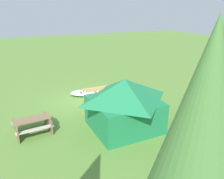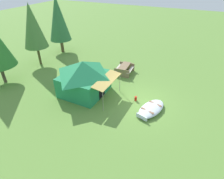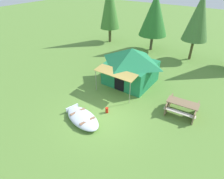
% 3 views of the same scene
% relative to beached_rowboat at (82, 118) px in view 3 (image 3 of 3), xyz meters
% --- Properties ---
extents(ground_plane, '(80.00, 80.00, 0.00)m').
position_rel_beached_rowboat_xyz_m(ground_plane, '(0.72, 1.02, -0.19)').
color(ground_plane, '#5E8939').
extents(beached_rowboat, '(2.70, 1.85, 0.37)m').
position_rel_beached_rowboat_xyz_m(beached_rowboat, '(0.00, 0.00, 0.00)').
color(beached_rowboat, silver).
rests_on(beached_rowboat, ground_plane).
extents(canvas_cabin_tent, '(3.45, 4.06, 2.58)m').
position_rel_beached_rowboat_xyz_m(canvas_cabin_tent, '(0.05, 5.19, 1.15)').
color(canvas_cabin_tent, '#1F7F4B').
rests_on(canvas_cabin_tent, ground_plane).
extents(picnic_table, '(1.80, 1.52, 0.77)m').
position_rel_beached_rowboat_xyz_m(picnic_table, '(4.28, 3.67, 0.28)').
color(picnic_table, '#806749').
rests_on(picnic_table, ground_plane).
extents(cooler_box, '(0.62, 0.68, 0.37)m').
position_rel_beached_rowboat_xyz_m(cooler_box, '(1.06, 4.18, -0.01)').
color(cooler_box, '#308A5B').
rests_on(cooler_box, ground_plane).
extents(fuel_can, '(0.24, 0.24, 0.33)m').
position_rel_beached_rowboat_xyz_m(fuel_can, '(0.70, 1.32, -0.03)').
color(fuel_can, red).
rests_on(fuel_can, ground_plane).
extents(pine_tree_back_left, '(2.72, 2.72, 5.42)m').
position_rel_beached_rowboat_xyz_m(pine_tree_back_left, '(-1.45, 12.12, 3.27)').
color(pine_tree_back_left, '#483F2F').
rests_on(pine_tree_back_left, ground_plane).
extents(pine_tree_back_right, '(2.08, 2.08, 6.59)m').
position_rel_beached_rowboat_xyz_m(pine_tree_back_right, '(-6.39, 11.89, 3.84)').
color(pine_tree_back_right, '#464326').
rests_on(pine_tree_back_right, ground_plane).
extents(pine_tree_far_center, '(2.17, 2.17, 5.69)m').
position_rel_beached_rowboat_xyz_m(pine_tree_far_center, '(2.51, 11.92, 3.53)').
color(pine_tree_far_center, '#474123').
rests_on(pine_tree_far_center, ground_plane).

